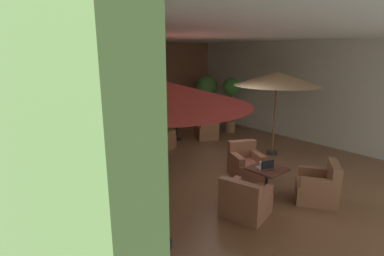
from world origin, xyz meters
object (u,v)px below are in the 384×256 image
cafe_table_front_left (267,174)px  iced_drink_cup (261,164)px  open_laptop (266,166)px  armchair_front_left_east (245,201)px  potted_tree_left_corner (206,90)px  cafe_table_mid_center (177,127)px  patio_umbrella_center_beige (158,93)px  potted_tree_mid_left (231,94)px  patron_blue_shirt (49,157)px  armchair_mid_center_east (207,129)px  armchair_front_left_south (319,187)px  potted_tree_mid_right (116,119)px  armchair_front_right_north (18,156)px  armchair_front_right_east (51,174)px  patio_umbrella_near_wall (160,88)px  cafe_table_front_right (52,154)px  armchair_front_right_south (89,148)px  armchair_front_left_north (246,164)px  armchair_mid_center_south (158,126)px  patio_umbrella_tall_red (277,79)px  armchair_mid_center_north (160,140)px

cafe_table_front_left → iced_drink_cup: bearing=100.3°
open_laptop → armchair_front_left_east: bearing=-164.0°
potted_tree_left_corner → open_laptop: (-3.08, -5.32, -0.88)m
cafe_table_mid_center → patio_umbrella_center_beige: size_ratio=0.26×
potted_tree_mid_left → patron_blue_shirt: potted_tree_mid_left is taller
armchair_front_left_east → open_laptop: 1.08m
cafe_table_front_left → armchair_mid_center_east: size_ratio=0.70×
cafe_table_mid_center → potted_tree_left_corner: (2.07, 0.76, 1.07)m
armchair_front_left_south → potted_tree_mid_right: (-1.74, 5.75, 0.71)m
armchair_front_right_north → armchair_front_right_east: bearing=-79.7°
patron_blue_shirt → patio_umbrella_near_wall: bearing=-16.9°
cafe_table_front_right → potted_tree_left_corner: size_ratio=0.31×
armchair_front_right_east → armchair_mid_center_east: size_ratio=0.91×
armchair_mid_center_east → armchair_front_right_south: bearing=171.5°
armchair_front_right_east → patio_umbrella_center_beige: (0.76, -3.40, 2.14)m
patio_umbrella_center_beige → open_laptop: 3.26m
cafe_table_front_left → cafe_table_mid_center: size_ratio=1.05×
open_laptop → potted_tree_mid_right: bearing=102.7°
armchair_front_left_north → patron_blue_shirt: bearing=148.1°
armchair_front_left_south → armchair_mid_center_south: 6.57m
patio_umbrella_tall_red → cafe_table_mid_center: bearing=113.9°
armchair_front_left_south → iced_drink_cup: armchair_front_left_south is taller
armchair_front_left_east → patio_umbrella_tall_red: (3.34, 1.78, 1.99)m
iced_drink_cup → open_laptop: bearing=-93.7°
armchair_front_left_north → armchair_mid_center_east: armchair_mid_center_east is taller
cafe_table_front_right → armchair_mid_center_south: 4.33m
armchair_front_right_south → potted_tree_mid_right: bearing=12.1°
cafe_table_front_left → potted_tree_left_corner: 6.23m
armchair_front_left_east → armchair_front_right_south: bearing=102.9°
armchair_front_right_east → potted_tree_mid_left: potted_tree_mid_left is taller
armchair_front_right_north → armchair_front_right_east: armchair_front_right_east is taller
iced_drink_cup → cafe_table_front_right: bearing=126.6°
cafe_table_mid_center → iced_drink_cup: size_ratio=6.25×
cafe_table_mid_center → potted_tree_mid_right: 2.20m
armchair_mid_center_north → armchair_mid_center_east: (2.02, -0.03, 0.02)m
cafe_table_mid_center → potted_tree_mid_right: (-2.11, 0.32, 0.55)m
potted_tree_mid_left → iced_drink_cup: 5.18m
potted_tree_mid_right → armchair_front_left_east: bearing=-88.7°
armchair_front_left_east → cafe_table_front_right: (-2.18, 4.67, 0.15)m
cafe_table_mid_center → armchair_front_left_north: bearing=-98.5°
cafe_table_mid_center → armchair_front_right_north: bearing=171.8°
armchair_front_right_south → potted_tree_left_corner: potted_tree_left_corner is taller
armchair_front_left_north → armchair_mid_center_north: size_ratio=1.01×
armchair_mid_center_east → armchair_mid_center_north: bearing=179.1°
potted_tree_mid_left → patron_blue_shirt: (-6.71, -0.70, -0.76)m
armchair_front_right_north → potted_tree_mid_left: 7.26m
armchair_front_left_east → armchair_front_right_north: bearing=117.2°
armchair_front_left_south → open_laptop: (-0.64, 0.88, 0.35)m
armchair_front_right_east → patron_blue_shirt: bearing=72.9°
armchair_front_right_east → patron_blue_shirt: 0.40m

